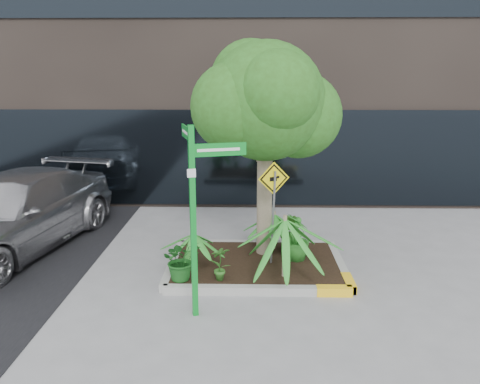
{
  "coord_description": "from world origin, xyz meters",
  "views": [
    {
      "loc": [
        0.05,
        -8.05,
        3.64
      ],
      "look_at": [
        -0.11,
        0.2,
        1.54
      ],
      "focal_mm": 35.0,
      "sensor_mm": 36.0,
      "label": 1
    }
  ],
  "objects_px": {
    "street_sign_post": "(196,201)",
    "cattle_sign": "(273,196)",
    "parked_car": "(13,214)",
    "tree": "(266,101)"
  },
  "relations": [
    {
      "from": "street_sign_post",
      "to": "cattle_sign",
      "type": "relative_size",
      "value": 1.5
    },
    {
      "from": "parked_car",
      "to": "cattle_sign",
      "type": "relative_size",
      "value": 2.78
    },
    {
      "from": "parked_car",
      "to": "street_sign_post",
      "type": "distance_m",
      "value": 5.04
    },
    {
      "from": "tree",
      "to": "street_sign_post",
      "type": "bearing_deg",
      "value": -116.18
    },
    {
      "from": "tree",
      "to": "parked_car",
      "type": "height_order",
      "value": "tree"
    },
    {
      "from": "parked_car",
      "to": "cattle_sign",
      "type": "distance_m",
      "value": 5.54
    },
    {
      "from": "street_sign_post",
      "to": "cattle_sign",
      "type": "bearing_deg",
      "value": 35.92
    },
    {
      "from": "street_sign_post",
      "to": "parked_car",
      "type": "bearing_deg",
      "value": 131.28
    },
    {
      "from": "tree",
      "to": "street_sign_post",
      "type": "distance_m",
      "value": 2.78
    },
    {
      "from": "street_sign_post",
      "to": "tree",
      "type": "bearing_deg",
      "value": 47.49
    }
  ]
}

